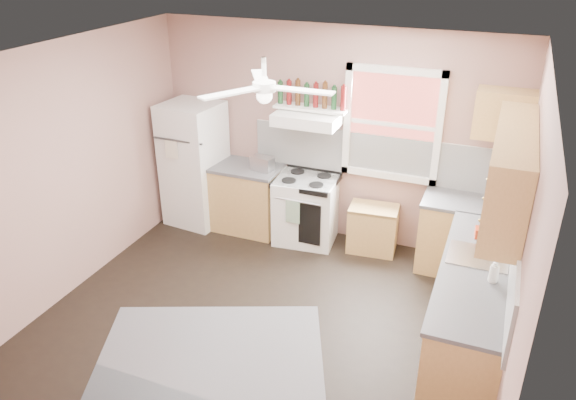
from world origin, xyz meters
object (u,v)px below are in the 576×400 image
at_px(toaster, 262,163).
at_px(stove, 306,209).
at_px(refrigerator, 195,164).
at_px(island, 215,398).
at_px(cart, 373,229).

distance_m(toaster, stove, 0.81).
bearing_deg(toaster, refrigerator, -170.20).
height_order(refrigerator, island, refrigerator).
height_order(toaster, island, toaster).
xyz_separation_m(refrigerator, island, (2.04, -3.23, -0.40)).
xyz_separation_m(toaster, stove, (0.59, 0.03, -0.56)).
height_order(toaster, cart, toaster).
xyz_separation_m(refrigerator, stove, (1.58, 0.04, -0.40)).
bearing_deg(cart, stove, 178.09).
bearing_deg(stove, cart, -2.45).
bearing_deg(toaster, island, -62.66).
distance_m(toaster, island, 3.45).
bearing_deg(cart, toaster, 178.04).
height_order(refrigerator, toaster, refrigerator).
bearing_deg(stove, refrigerator, 175.72).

